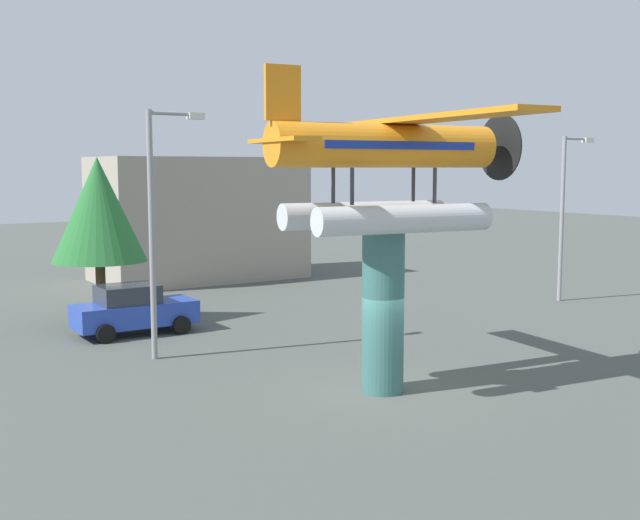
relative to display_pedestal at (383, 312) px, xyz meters
The scene contains 8 objects.
ground_plane 2.11m from the display_pedestal, ahead, with size 140.00×140.00×0.00m, color #4C514C.
display_pedestal is the anchor object (origin of this frame).
floatplane_monument 3.79m from the display_pedestal, ahead, with size 7.04×10.46×4.00m.
car_mid_blue 10.92m from the display_pedestal, 105.95° to the left, with size 4.20×2.02×1.76m.
streetlight_primary 7.82m from the display_pedestal, 117.84° to the left, with size 1.84×0.28×7.54m.
streetlight_secondary 17.02m from the display_pedestal, 24.59° to the left, with size 1.84×0.28×7.16m.
storefront_building 22.53m from the display_pedestal, 77.81° to the left, with size 10.37×5.61×6.34m, color #9E9384.
tree_east 13.35m from the display_pedestal, 104.90° to the left, with size 3.46×3.46×6.22m.
Camera 1 is at (-12.32, -16.01, 5.84)m, focal length 44.36 mm.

